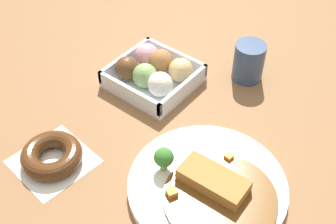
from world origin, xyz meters
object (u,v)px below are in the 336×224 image
object	(u,v)px
curry_plate	(208,186)
chocolate_ring_donut	(52,156)
coffee_mug	(249,62)
donut_box	(153,72)

from	to	relation	value
curry_plate	chocolate_ring_donut	world-z (taller)	curry_plate
curry_plate	coffee_mug	bearing A→B (deg)	109.11
donut_box	chocolate_ring_donut	xyz separation A→B (m)	(-0.00, -0.29, -0.01)
curry_plate	donut_box	xyz separation A→B (m)	(-0.26, 0.17, 0.02)
donut_box	chocolate_ring_donut	bearing A→B (deg)	-90.50
curry_plate	donut_box	world-z (taller)	curry_plate
curry_plate	coffee_mug	xyz separation A→B (m)	(-0.11, 0.31, 0.03)
curry_plate	donut_box	bearing A→B (deg)	147.36
curry_plate	coffee_mug	distance (m)	0.33
coffee_mug	curry_plate	bearing A→B (deg)	-70.89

